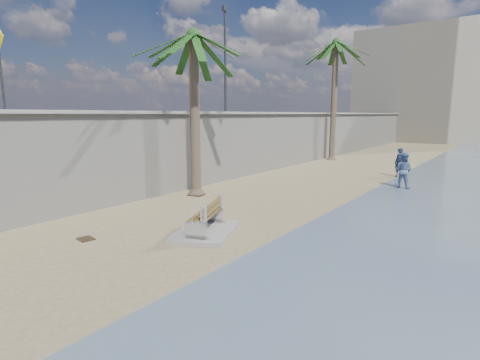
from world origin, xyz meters
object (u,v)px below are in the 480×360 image
Objects in this scene: palm_mid at (193,37)px; palm_back at (336,44)px; bench_far at (205,220)px; person_b at (403,168)px; person_a at (399,161)px.

palm_back reaches higher than palm_mid.
bench_far is at bearing -77.72° from palm_back.
bench_far is at bearing 84.41° from person_b.
bench_far is 1.44× the size of person_b.
bench_far is 8.37m from palm_mid.
bench_far is 14.14m from person_a.
palm_mid is 15.60m from palm_back.
palm_back is 13.56m from person_b.
palm_mid is 4.07× the size of person_a.
person_b is (6.99, 6.84, -5.66)m from palm_mid.
palm_back is 11.24m from person_a.
person_a is at bearing 58.94° from palm_mid.
person_a is (6.24, -5.45, -7.59)m from palm_back.
palm_back is at bearing 169.81° from person_a.
palm_mid is at bearing -90.10° from person_a.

